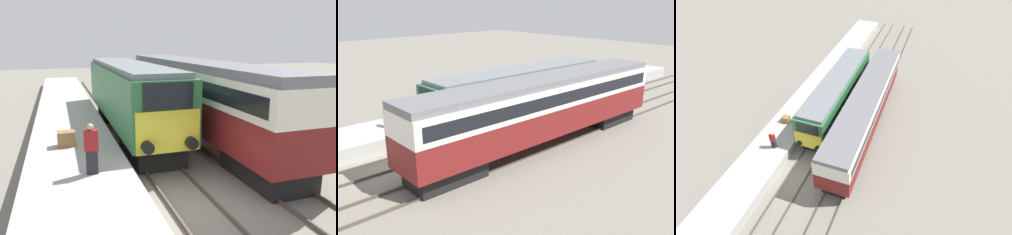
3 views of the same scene
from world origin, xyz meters
TOP-DOWN VIEW (x-y plane):
  - ground_plane at (0.00, 0.00)m, footprint 120.00×120.00m
  - platform_left at (-3.30, 8.00)m, footprint 3.50×50.00m
  - rails_near_track at (0.00, 5.00)m, footprint 1.51×60.00m
  - rails_far_track at (3.40, 5.00)m, footprint 1.50×60.00m
  - locomotive at (0.00, 9.37)m, footprint 2.70×14.18m
  - passenger_carriage at (3.40, 7.86)m, footprint 2.75×17.69m
  - person_on_platform at (-2.87, 1.63)m, footprint 0.44×0.26m
  - luggage_crate at (-3.56, 4.91)m, footprint 0.70×0.56m

SIDE VIEW (x-z plane):
  - ground_plane at x=0.00m, z-range 0.00..0.00m
  - rails_near_track at x=0.00m, z-range 0.00..0.14m
  - rails_far_track at x=3.40m, z-range 0.00..0.14m
  - platform_left at x=-3.30m, z-range 0.00..0.90m
  - luggage_crate at x=-3.56m, z-range 0.90..1.50m
  - person_on_platform at x=-2.87m, z-range 0.89..2.54m
  - locomotive at x=0.00m, z-range 0.23..4.14m
  - passenger_carriage at x=3.40m, z-range 0.43..4.49m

